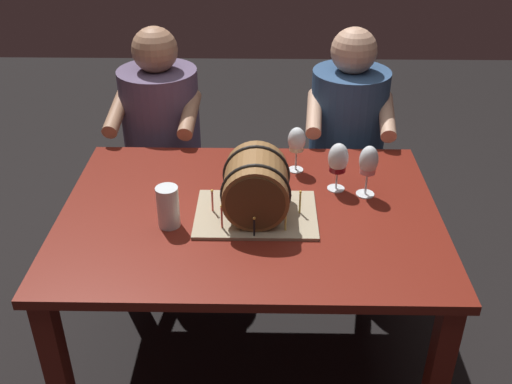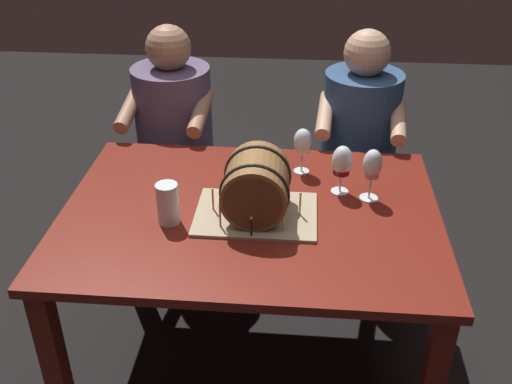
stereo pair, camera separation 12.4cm
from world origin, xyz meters
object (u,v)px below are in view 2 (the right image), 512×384
at_px(wine_glass_rose, 372,166).
at_px(person_seated_left, 176,149).
at_px(beer_pint, 168,204).
at_px(wine_glass_red, 342,163).
at_px(barrel_cake, 256,188).
at_px(dining_table, 250,232).
at_px(wine_glass_white, 303,143).
at_px(person_seated_right, 357,157).

relative_size(wine_glass_rose, person_seated_left, 0.17).
bearing_deg(person_seated_left, beer_pint, -79.22).
xyz_separation_m(wine_glass_red, beer_pint, (-0.62, -0.26, -0.05)).
height_order(barrel_cake, wine_glass_red, barrel_cake).
bearing_deg(beer_pint, dining_table, 19.43).
bearing_deg(beer_pint, barrel_cake, 12.46).
bearing_deg(wine_glass_red, wine_glass_rose, -20.12).
height_order(dining_table, barrel_cake, barrel_cake).
distance_m(wine_glass_rose, beer_pint, 0.76).
bearing_deg(dining_table, wine_glass_white, 59.97).
distance_m(barrel_cake, wine_glass_rose, 0.45).
bearing_deg(wine_glass_white, person_seated_right, 60.77).
xyz_separation_m(wine_glass_white, beer_pint, (-0.46, -0.41, -0.06)).
height_order(wine_glass_red, person_seated_right, person_seated_right).
xyz_separation_m(dining_table, person_seated_left, (-0.45, 0.80, -0.07)).
bearing_deg(wine_glass_white, beer_pint, -138.27).
distance_m(dining_table, wine_glass_rose, 0.52).
bearing_deg(person_seated_left, dining_table, -60.44).
xyz_separation_m(wine_glass_red, wine_glass_white, (-0.15, 0.15, 0.00)).
distance_m(wine_glass_red, person_seated_right, 0.71).
distance_m(wine_glass_rose, person_seated_right, 0.75).
bearing_deg(person_seated_right, dining_table, -119.55).
xyz_separation_m(wine_glass_red, person_seated_right, (0.12, 0.64, -0.30)).
xyz_separation_m(dining_table, wine_glass_red, (0.33, 0.16, 0.23)).
relative_size(barrel_cake, person_seated_left, 0.37).
bearing_deg(wine_glass_red, dining_table, -153.81).
xyz_separation_m(wine_glass_rose, wine_glass_red, (-0.11, 0.04, -0.01)).
distance_m(dining_table, beer_pint, 0.35).
xyz_separation_m(wine_glass_rose, person_seated_right, (0.01, 0.68, -0.31)).
bearing_deg(dining_table, wine_glass_red, 26.19).
distance_m(beer_pint, person_seated_right, 1.19).
bearing_deg(beer_pint, person_seated_left, 100.78).
distance_m(wine_glass_red, person_seated_left, 1.06).
bearing_deg(barrel_cake, person_seated_right, 62.68).
xyz_separation_m(dining_table, wine_glass_white, (0.18, 0.31, 0.23)).
bearing_deg(person_seated_left, wine_glass_white, -37.38).
bearing_deg(wine_glass_red, barrel_cake, -147.69).
relative_size(wine_glass_white, person_seated_left, 0.16).
relative_size(wine_glass_red, person_seated_right, 0.16).
xyz_separation_m(wine_glass_red, person_seated_left, (-0.79, 0.64, -0.30)).
height_order(barrel_cake, beer_pint, barrel_cake).
bearing_deg(wine_glass_red, wine_glass_white, 135.27).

